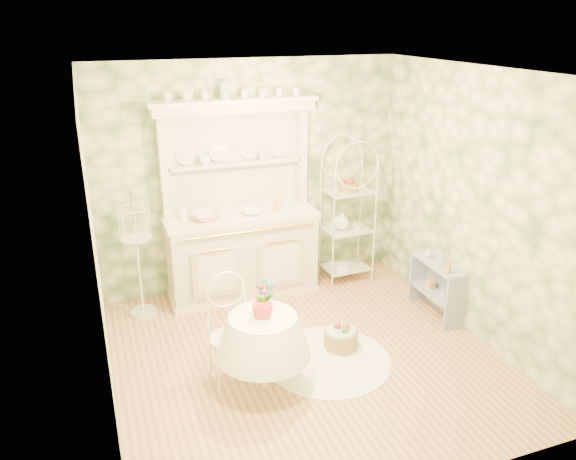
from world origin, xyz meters
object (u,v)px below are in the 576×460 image
object	(u,v)px
side_shelf	(437,288)
round_table	(263,350)
kitchen_dresser	(241,203)
birdcage_stand	(138,255)
bakers_rack	(348,214)
cafe_chair	(232,341)
floor_basket	(341,338)

from	to	relation	value
side_shelf	round_table	world-z (taller)	round_table
kitchen_dresser	round_table	xyz separation A→B (m)	(-0.33, -1.83, -0.77)
kitchen_dresser	round_table	world-z (taller)	kitchen_dresser
side_shelf	birdcage_stand	size ratio (longest dim) A/B	0.51
bakers_rack	cafe_chair	world-z (taller)	bakers_rack
kitchen_dresser	round_table	bearing A→B (deg)	-100.13
bakers_rack	floor_basket	size ratio (longest dim) A/B	5.54
kitchen_dresser	floor_basket	bearing A→B (deg)	-68.26
round_table	cafe_chair	world-z (taller)	cafe_chair
bakers_rack	floor_basket	distance (m)	1.80
round_table	floor_basket	distance (m)	1.02
kitchen_dresser	floor_basket	xyz separation A→B (m)	(0.59, -1.49, -1.04)
floor_basket	cafe_chair	bearing A→B (deg)	-171.70
side_shelf	round_table	distance (m)	2.29
kitchen_dresser	floor_basket	world-z (taller)	kitchen_dresser
bakers_rack	kitchen_dresser	bearing A→B (deg)	174.82
side_shelf	birdcage_stand	distance (m)	3.29
side_shelf	round_table	size ratio (longest dim) A/B	0.98
side_shelf	cafe_chair	world-z (taller)	cafe_chair
side_shelf	cafe_chair	size ratio (longest dim) A/B	0.86
side_shelf	round_table	bearing A→B (deg)	-159.71
round_table	birdcage_stand	distance (m)	1.96
round_table	floor_basket	xyz separation A→B (m)	(0.92, 0.34, -0.27)
kitchen_dresser	cafe_chair	size ratio (longest dim) A/B	2.71
cafe_chair	floor_basket	bearing A→B (deg)	5.97
bakers_rack	cafe_chair	size ratio (longest dim) A/B	2.04
bakers_rack	cafe_chair	xyz separation A→B (m)	(-1.90, -1.61, -0.44)
kitchen_dresser	birdcage_stand	distance (m)	1.27
cafe_chair	side_shelf	bearing A→B (deg)	7.87
bakers_rack	side_shelf	distance (m)	1.41
round_table	kitchen_dresser	bearing A→B (deg)	79.87
birdcage_stand	cafe_chair	bearing A→B (deg)	-67.95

